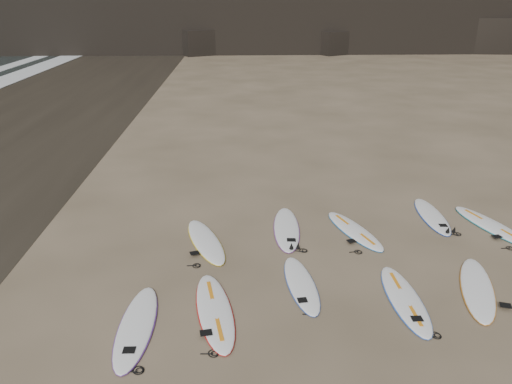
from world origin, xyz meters
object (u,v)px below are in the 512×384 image
Objects in this scene: surfboard_0 at (136,326)px; surfboard_5 at (206,241)px; surfboard_4 at (477,288)px; surfboard_7 at (354,230)px; surfboard_1 at (215,310)px; surfboard_2 at (301,284)px; surfboard_6 at (287,228)px; surfboard_8 at (432,216)px; surfboard_3 at (405,299)px; surfboard_9 at (491,225)px.

surfboard_5 is at bearing 72.83° from surfboard_0.
surfboard_4 is 3.44m from surfboard_7.
surfboard_1 reaches higher than surfboard_2.
surfboard_8 is at bearing 12.14° from surfboard_6.
surfboard_0 is at bearing -173.14° from surfboard_3.
surfboard_8 is (2.05, 3.99, -0.00)m from surfboard_3.
surfboard_9 is (7.20, 3.54, 0.00)m from surfboard_1.
surfboard_5 reaches higher than surfboard_7.
surfboard_1 is (1.43, 0.42, 0.00)m from surfboard_0.
surfboard_9 is at bearing 25.50° from surfboard_0.
surfboard_4 is 1.04× the size of surfboard_8.
surfboard_3 is 3.18m from surfboard_7.
surfboard_4 is (1.64, 0.33, 0.00)m from surfboard_3.
surfboard_1 is at bearing -155.02° from surfboard_4.
surfboard_9 reaches higher than surfboard_5.
surfboard_0 is 0.97× the size of surfboard_9.
surfboard_4 is (3.65, -0.32, 0.00)m from surfboard_2.
surfboard_0 is 1.00× the size of surfboard_4.
surfboard_0 is 5.28m from surfboard_3.
surfboard_1 reaches higher than surfboard_5.
surfboard_5 is at bearing 130.43° from surfboard_2.
surfboard_1 is 4.88m from surfboard_7.
surfboard_1 is 1.15× the size of surfboard_2.
surfboard_3 is at bearing -103.13° from surfboard_7.
surfboard_4 is 0.97× the size of surfboard_9.
surfboard_5 is 7.55m from surfboard_9.
surfboard_5 is 1.04× the size of surfboard_7.
surfboard_5 is 3.85m from surfboard_7.
surfboard_9 is at bearing 43.88° from surfboard_3.
surfboard_4 is 1.04× the size of surfboard_7.
surfboard_1 is at bearing -141.46° from surfboard_8.
surfboard_6 is (3.18, 4.01, 0.00)m from surfboard_0.
surfboard_1 is 0.99× the size of surfboard_9.
surfboard_3 is at bearing -114.46° from surfboard_8.
surfboard_0 is 9.49m from surfboard_9.
surfboard_0 is at bearing -171.74° from surfboard_9.
surfboard_5 is (1.10, 3.38, -0.00)m from surfboard_0.
surfboard_9 reaches higher than surfboard_3.
surfboard_1 is 3.99m from surfboard_6.
surfboard_5 is at bearing 146.36° from surfboard_3.
surfboard_2 is 6.02m from surfboard_9.
surfboard_1 reaches higher than surfboard_8.
surfboard_3 is 3.93m from surfboard_6.
surfboard_2 is 2.97m from surfboard_5.
surfboard_6 is 1.07× the size of surfboard_7.
surfboard_7 is (1.70, 2.52, 0.00)m from surfboard_2.
surfboard_7 is at bearing -11.33° from surfboard_5.
surfboard_3 is (5.24, 0.66, -0.00)m from surfboard_0.
surfboard_2 is 0.90× the size of surfboard_5.
surfboard_4 is 0.98× the size of surfboard_6.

